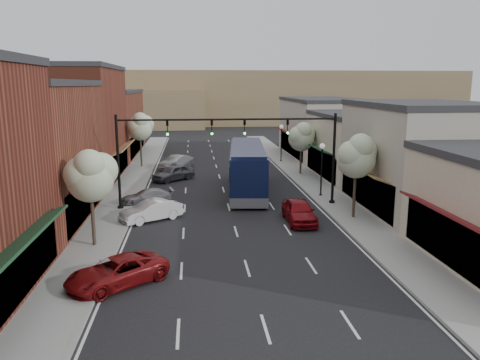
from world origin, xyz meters
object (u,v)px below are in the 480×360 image
object	(u,v)px
tree_right_far	(302,136)
tree_left_far	(140,126)
parked_car_a	(117,272)
parked_car_c	(147,197)
signal_mast_right	(303,145)
signal_mast_left	(151,147)
parked_car_d	(173,173)
tree_left_near	(91,175)
parked_car_b	(151,211)
lamp_post_near	(322,161)
tree_right_near	(357,155)
coach_bus	(247,168)
red_hatchback	(299,211)
parked_car_e	(176,162)
lamp_post_far	(281,137)

from	to	relation	value
tree_right_far	tree_left_far	distance (m)	17.66
parked_car_a	parked_car_c	bearing A→B (deg)	141.82
signal_mast_right	signal_mast_left	xyz separation A→B (m)	(-11.24, 0.00, 0.00)
parked_car_c	parked_car_d	distance (m)	9.14
tree_left_near	parked_car_b	world-z (taller)	tree_left_near
tree_left_far	lamp_post_near	xyz separation A→B (m)	(16.05, -15.44, -1.60)
tree_right_near	parked_car_c	xyz separation A→B (m)	(-14.55, 5.56, -3.86)
tree_left_far	parked_car_a	xyz separation A→B (m)	(2.05, -31.37, -3.94)
signal_mast_left	tree_left_far	size ratio (longest dim) A/B	1.34
coach_bus	signal_mast_right	bearing A→B (deg)	-49.29
coach_bus	signal_mast_left	bearing A→B (deg)	-140.65
tree_left_far	lamp_post_near	size ratio (longest dim) A/B	1.38
red_hatchback	parked_car_b	distance (m)	10.00
parked_car_c	parked_car_b	bearing A→B (deg)	-2.34
coach_bus	parked_car_e	size ratio (longest dim) A/B	2.95
signal_mast_right	red_hatchback	distance (m)	5.96
tree_left_near	tree_left_far	world-z (taller)	tree_left_far
tree_left_near	parked_car_d	distance (m)	19.23
tree_right_near	parked_car_a	distance (m)	17.71
lamp_post_far	parked_car_c	world-z (taller)	lamp_post_far
tree_right_far	parked_car_a	xyz separation A→B (m)	(-14.55, -25.37, -3.33)
tree_left_far	parked_car_d	distance (m)	9.19
coach_bus	tree_left_far	bearing A→B (deg)	134.16
tree_right_far	tree_right_near	bearing A→B (deg)	-90.00
parked_car_e	parked_car_a	bearing A→B (deg)	-57.75
signal_mast_right	parked_car_d	xyz separation A→B (m)	(-10.15, 10.49, -3.87)
lamp_post_far	parked_car_e	size ratio (longest dim) A/B	0.99
tree_right_far	parked_car_b	distance (m)	20.64
tree_right_far	lamp_post_near	distance (m)	9.51
tree_left_far	parked_car_b	xyz separation A→B (m)	(2.75, -20.94, -3.91)
tree_left_far	parked_car_c	size ratio (longest dim) A/B	1.50
signal_mast_left	parked_car_d	size ratio (longest dim) A/B	1.87
tree_left_far	lamp_post_far	size ratio (longest dim) A/B	1.38
signal_mast_left	coach_bus	bearing A→B (deg)	33.86
parked_car_b	tree_left_far	bearing A→B (deg)	155.51
coach_bus	parked_car_d	world-z (taller)	coach_bus
parked_car_c	coach_bus	bearing A→B (deg)	102.67
red_hatchback	parked_car_e	size ratio (longest dim) A/B	1.02
tree_right_near	coach_bus	xyz separation A→B (m)	(-6.34, 9.17, -2.39)
signal_mast_left	lamp_post_far	size ratio (longest dim) A/B	1.85
red_hatchback	parked_car_b	size ratio (longest dim) A/B	1.08
lamp_post_near	parked_car_c	distance (m)	14.24
signal_mast_right	parked_car_c	xyz separation A→B (m)	(-11.82, 1.50, -4.03)
coach_bus	red_hatchback	xyz separation A→B (m)	(2.39, -9.51, -1.29)
red_hatchback	parked_car_a	distance (m)	13.93
lamp_post_far	coach_bus	distance (m)	16.00
tree_right_near	lamp_post_near	world-z (taller)	tree_right_near
red_hatchback	lamp_post_far	bearing A→B (deg)	82.81
coach_bus	red_hatchback	bearing A→B (deg)	-70.39
parked_car_d	tree_left_far	bearing A→B (deg)	164.66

